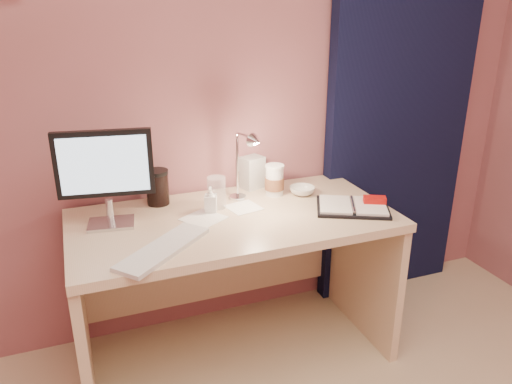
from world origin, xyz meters
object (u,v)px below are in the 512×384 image
object	(u,v)px
bowl	(302,191)
desk	(229,255)
planner	(355,206)
desk_lamp	(238,161)
monitor	(105,170)
clear_cup	(217,192)
product_box	(252,172)
dark_jar	(158,189)
lotion_bottle	(211,199)
coffee_cup	(274,181)
keyboard	(164,249)

from	to	relation	value
bowl	desk	bearing A→B (deg)	-171.60
planner	desk_lamp	bearing A→B (deg)	-178.34
monitor	clear_cup	world-z (taller)	monitor
product_box	desk_lamp	world-z (taller)	desk_lamp
clear_cup	dark_jar	bearing A→B (deg)	150.19
planner	bowl	distance (m)	0.28
monitor	lotion_bottle	world-z (taller)	monitor
desk	planner	world-z (taller)	planner
coffee_cup	product_box	xyz separation A→B (m)	(-0.07, 0.13, 0.01)
bowl	dark_jar	distance (m)	0.69
keyboard	coffee_cup	bearing A→B (deg)	-8.53
clear_cup	bowl	bearing A→B (deg)	1.06
lotion_bottle	product_box	xyz separation A→B (m)	(0.28, 0.22, 0.02)
lotion_bottle	clear_cup	bearing A→B (deg)	44.18
keyboard	bowl	size ratio (longest dim) A/B	3.53
planner	product_box	bearing A→B (deg)	155.31
dark_jar	lotion_bottle	bearing A→B (deg)	-41.17
desk	bowl	world-z (taller)	bowl
product_box	monitor	bearing A→B (deg)	176.52
monitor	planner	world-z (taller)	monitor
desk	monitor	bearing A→B (deg)	177.48
monitor	dark_jar	world-z (taller)	monitor
keyboard	coffee_cup	size ratio (longest dim) A/B	2.87
keyboard	bowl	bearing A→B (deg)	-16.03
coffee_cup	desk_lamp	distance (m)	0.26
clear_cup	lotion_bottle	size ratio (longest dim) A/B	1.24
planner	dark_jar	distance (m)	0.90
desk	dark_jar	size ratio (longest dim) A/B	9.62
desk	keyboard	xyz separation A→B (m)	(-0.35, -0.28, 0.23)
desk	lotion_bottle	world-z (taller)	lotion_bottle
keyboard	dark_jar	bearing A→B (deg)	40.96
clear_cup	planner	bearing A→B (deg)	-22.28
desk_lamp	keyboard	bearing A→B (deg)	-158.03
monitor	planner	distance (m)	1.09
bowl	desk_lamp	world-z (taller)	desk_lamp
bowl	product_box	xyz separation A→B (m)	(-0.19, 0.18, 0.06)
lotion_bottle	bowl	bearing A→B (deg)	5.59
monitor	dark_jar	distance (m)	0.33
planner	coffee_cup	size ratio (longest dim) A/B	2.61
coffee_cup	lotion_bottle	size ratio (longest dim) A/B	1.30
dark_jar	desk_lamp	world-z (taller)	desk_lamp
lotion_bottle	product_box	size ratio (longest dim) A/B	0.72
clear_cup	lotion_bottle	xyz separation A→B (m)	(-0.04, -0.04, -0.01)
bowl	dark_jar	bearing A→B (deg)	169.09
clear_cup	lotion_bottle	bearing A→B (deg)	-135.82
clear_cup	coffee_cup	bearing A→B (deg)	9.95
keyboard	clear_cup	bearing A→B (deg)	6.45
monitor	bowl	size ratio (longest dim) A/B	3.35
keyboard	product_box	distance (m)	0.76
desk	product_box	bearing A→B (deg)	49.31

